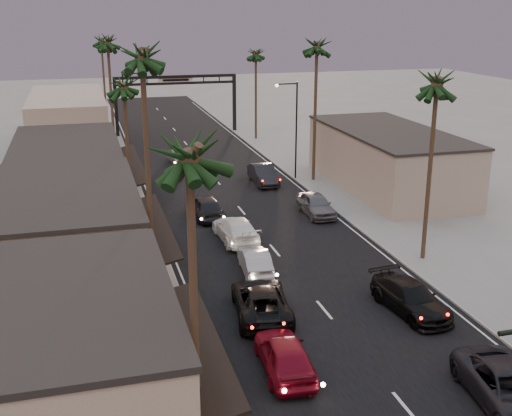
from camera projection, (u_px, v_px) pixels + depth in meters
ground at (233, 200)px, 53.30m from camera, size 200.00×200.00×0.00m
road at (220, 184)px, 57.89m from camera, size 14.00×120.00×0.02m
sidewalk_left at (108, 172)px, 61.91m from camera, size 5.00×92.00×0.12m
sidewalk_right at (295, 160)px, 66.72m from camera, size 5.00×92.00×0.12m
storefront_near at (63, 368)px, 23.44m from camera, size 8.00×12.00×5.50m
storefront_mid at (66, 240)px, 36.31m from camera, size 8.00×14.00×5.50m
storefront_far at (68, 175)px, 51.09m from camera, size 8.00×16.00×5.00m
storefront_dist at (69, 121)px, 72.09m from camera, size 8.00×20.00×6.00m
building_right at (388, 160)px, 56.09m from camera, size 8.00×18.00×5.00m
arch at (176, 90)px, 79.21m from camera, size 15.20×0.40×7.27m
streetlight_right at (293, 122)px, 58.04m from camera, size 2.13×0.30×9.00m
streetlight_left at (127, 108)px, 66.49m from camera, size 2.13×0.30×9.00m
palm_la at (189, 144)px, 19.17m from camera, size 3.20×3.20×13.20m
palm_lb at (142, 50)px, 30.54m from camera, size 3.20×3.20×15.20m
palm_lc at (123, 81)px, 44.29m from camera, size 3.20×3.20×12.20m
palm_ld at (107, 39)px, 61.18m from camera, size 3.20×3.20×14.20m
palm_ra at (438, 77)px, 37.32m from camera, size 3.20×3.20×13.20m
palm_rb at (317, 42)px, 55.41m from camera, size 3.20×3.20×14.20m
palm_rc at (256, 50)px, 74.39m from camera, size 3.20×3.20×12.20m
palm_far at (101, 38)px, 82.69m from camera, size 3.20×3.20×13.20m
oncoming_red at (284, 354)px, 28.02m from camera, size 2.34×5.11×1.70m
oncoming_pickup at (261, 301)px, 33.21m from camera, size 3.49×6.21×1.64m
oncoming_silver at (255, 261)px, 38.59m from camera, size 1.96×4.58×1.47m
oncoming_white at (236, 229)px, 43.81m from camera, size 2.51×5.76×1.65m
oncoming_dgrey at (206, 207)px, 48.60m from camera, size 2.36×5.17×1.72m
oncoming_grey_far at (179, 156)px, 65.30m from camera, size 1.96×4.79×1.55m
curbside_near at (510, 389)px, 25.54m from camera, size 3.48×6.27×1.66m
curbside_black at (411, 298)px, 33.58m from camera, size 2.86×5.71×1.59m
curbside_grey at (316, 205)px, 49.21m from camera, size 1.99×4.91×1.67m
curbside_far at (263, 174)px, 57.94m from camera, size 1.94×5.27×1.72m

